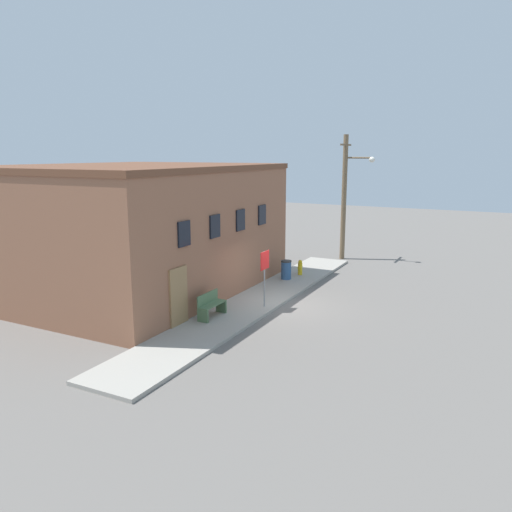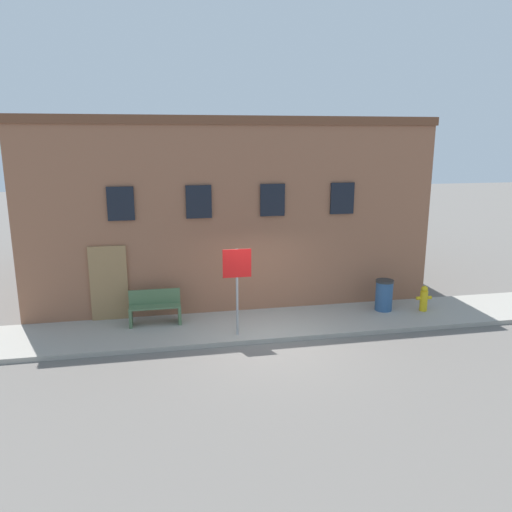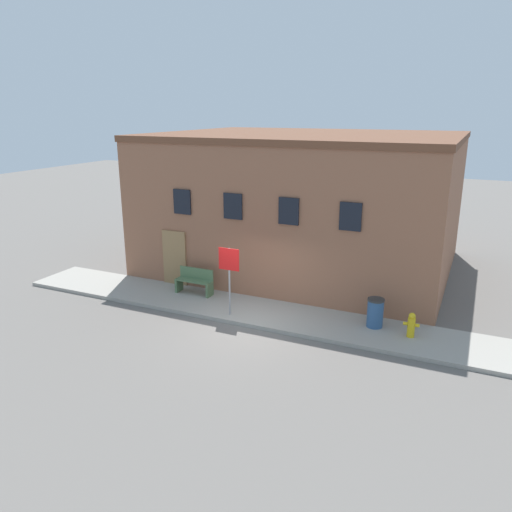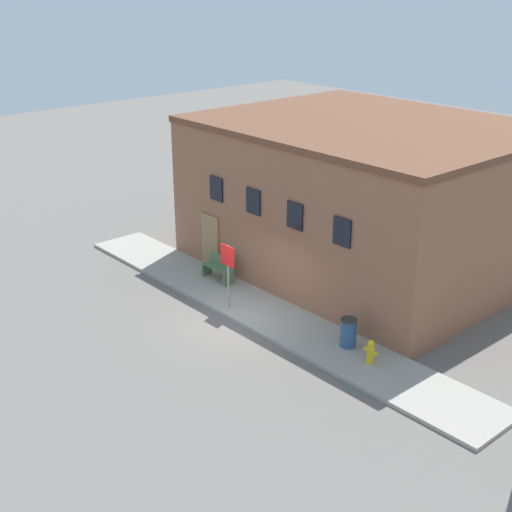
{
  "view_description": "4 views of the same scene",
  "coord_description": "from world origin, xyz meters",
  "px_view_note": "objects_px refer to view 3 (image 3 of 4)",
  "views": [
    {
      "loc": [
        -17.85,
        -7.9,
        6.11
      ],
      "look_at": [
        -0.15,
        1.12,
        2.0
      ],
      "focal_mm": 35.0,
      "sensor_mm": 36.0,
      "label": 1
    },
    {
      "loc": [
        -2.62,
        -11.37,
        5.02
      ],
      "look_at": [
        -0.15,
        1.12,
        2.0
      ],
      "focal_mm": 35.0,
      "sensor_mm": 36.0,
      "label": 2
    },
    {
      "loc": [
        6.27,
        -12.87,
        6.55
      ],
      "look_at": [
        -0.15,
        1.12,
        2.0
      ],
      "focal_mm": 35.0,
      "sensor_mm": 36.0,
      "label": 3
    },
    {
      "loc": [
        16.21,
        -13.23,
        10.71
      ],
      "look_at": [
        -0.15,
        1.12,
        2.0
      ],
      "focal_mm": 50.0,
      "sensor_mm": 36.0,
      "label": 4
    }
  ],
  "objects_px": {
    "bench": "(195,281)",
    "trash_bin": "(375,313)",
    "stop_sign": "(229,268)",
    "fire_hydrant": "(411,325)"
  },
  "relations": [
    {
      "from": "fire_hydrant",
      "to": "stop_sign",
      "type": "relative_size",
      "value": 0.34
    },
    {
      "from": "fire_hydrant",
      "to": "trash_bin",
      "type": "bearing_deg",
      "value": 166.02
    },
    {
      "from": "stop_sign",
      "to": "bench",
      "type": "relative_size",
      "value": 1.64
    },
    {
      "from": "stop_sign",
      "to": "bench",
      "type": "height_order",
      "value": "stop_sign"
    },
    {
      "from": "bench",
      "to": "trash_bin",
      "type": "bearing_deg",
      "value": -1.63
    },
    {
      "from": "fire_hydrant",
      "to": "stop_sign",
      "type": "bearing_deg",
      "value": -172.37
    },
    {
      "from": "fire_hydrant",
      "to": "bench",
      "type": "xyz_separation_m",
      "value": [
        -7.63,
        0.46,
        0.08
      ]
    },
    {
      "from": "stop_sign",
      "to": "trash_bin",
      "type": "height_order",
      "value": "stop_sign"
    },
    {
      "from": "bench",
      "to": "fire_hydrant",
      "type": "bearing_deg",
      "value": -3.47
    },
    {
      "from": "stop_sign",
      "to": "bench",
      "type": "bearing_deg",
      "value": 149.45
    }
  ]
}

